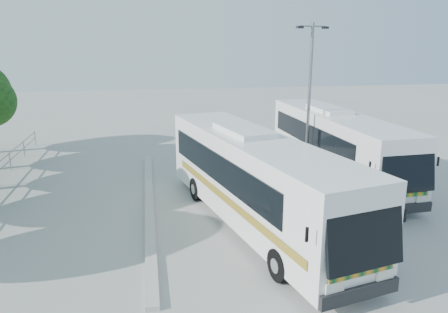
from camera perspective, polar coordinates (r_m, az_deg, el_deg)
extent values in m
plane|color=#A2A29D|center=(18.16, -2.30, -8.23)|extent=(100.00, 100.00, 0.00)
cube|color=#B2B2AD|center=(19.85, -9.73, -6.13)|extent=(0.40, 16.00, 0.15)
cylinder|color=gray|center=(32.22, -23.82, 1.77)|extent=(0.06, 0.06, 1.00)
cube|color=white|center=(17.05, 4.04, -2.79)|extent=(5.33, 12.81, 3.19)
cube|color=black|center=(12.01, 17.92, -9.36)|extent=(2.45, 1.00, 2.03)
cube|color=black|center=(16.95, -0.91, -1.47)|extent=(2.28, 9.80, 1.15)
cube|color=black|center=(18.07, 6.92, -0.54)|extent=(2.28, 9.80, 1.15)
cube|color=#0B4E21|center=(16.44, 0.32, -5.65)|extent=(2.44, 10.61, 0.29)
cylinder|color=black|center=(13.79, 7.26, -13.87)|extent=(0.54, 1.09, 1.05)
cylinder|color=black|center=(15.01, 15.27, -11.81)|extent=(0.54, 1.09, 1.05)
cylinder|color=black|center=(20.17, -3.62, -4.24)|extent=(0.54, 1.09, 1.05)
cylinder|color=black|center=(21.02, 2.48, -3.42)|extent=(0.54, 1.09, 1.05)
cube|color=white|center=(23.79, 14.42, 1.72)|extent=(3.13, 12.21, 3.07)
cube|color=black|center=(18.69, 22.93, -1.38)|extent=(2.34, 0.58, 1.96)
cube|color=black|center=(23.69, 11.06, 2.80)|extent=(0.54, 9.67, 1.11)
cube|color=black|center=(24.83, 16.48, 3.01)|extent=(0.54, 9.67, 1.11)
cube|color=#0D5D2D|center=(23.11, 11.83, 0.01)|extent=(0.56, 10.47, 0.28)
cylinder|color=black|center=(20.33, 16.32, -4.74)|extent=(0.35, 1.02, 1.01)
cylinder|color=black|center=(21.50, 21.65, -4.13)|extent=(0.35, 1.02, 1.01)
cylinder|color=black|center=(26.68, 8.72, 0.37)|extent=(0.35, 1.02, 1.01)
cylinder|color=black|center=(27.58, 13.13, 0.63)|extent=(0.35, 1.02, 1.01)
cylinder|color=gray|center=(22.71, 11.02, 6.72)|extent=(0.20, 0.20, 7.99)
cylinder|color=gray|center=(22.50, 11.52, 16.33)|extent=(1.53, 0.62, 0.08)
cube|color=black|center=(21.98, 9.88, 16.31)|extent=(0.39, 0.29, 0.12)
cube|color=black|center=(23.03, 13.07, 16.08)|extent=(0.39, 0.29, 0.12)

